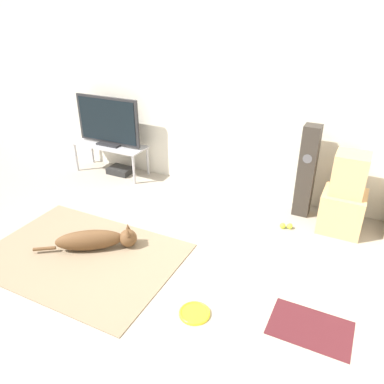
# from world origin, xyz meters

# --- Properties ---
(ground_plane) EXTENTS (12.00, 12.00, 0.00)m
(ground_plane) POSITION_xyz_m (0.00, 0.00, 0.00)
(ground_plane) COLOR #9E9384
(wall_back) EXTENTS (8.00, 0.06, 2.55)m
(wall_back) POSITION_xyz_m (0.00, 2.10, 1.27)
(wall_back) COLOR beige
(wall_back) RESTS_ON ground_plane
(area_rug) EXTENTS (1.95, 1.38, 0.01)m
(area_rug) POSITION_xyz_m (-0.19, -0.05, 0.01)
(area_rug) COLOR #847056
(area_rug) RESTS_ON ground_plane
(dog) EXTENTS (0.90, 0.66, 0.24)m
(dog) POSITION_xyz_m (-0.12, 0.12, 0.12)
(dog) COLOR brown
(dog) RESTS_ON area_rug
(frisbee) EXTENTS (0.26, 0.26, 0.03)m
(frisbee) POSITION_xyz_m (1.20, -0.25, 0.01)
(frisbee) COLOR yellow
(frisbee) RESTS_ON ground_plane
(cardboard_box_lower) EXTENTS (0.46, 0.46, 0.46)m
(cardboard_box_lower) POSITION_xyz_m (2.10, 1.67, 0.23)
(cardboard_box_lower) COLOR tan
(cardboard_box_lower) RESTS_ON ground_plane
(cardboard_box_upper) EXTENTS (0.34, 0.34, 0.46)m
(cardboard_box_upper) POSITION_xyz_m (2.10, 1.67, 0.69)
(cardboard_box_upper) COLOR tan
(cardboard_box_upper) RESTS_ON cardboard_box_lower
(floor_speaker) EXTENTS (0.19, 0.19, 1.11)m
(floor_speaker) POSITION_xyz_m (1.63, 1.83, 0.56)
(floor_speaker) COLOR #2D2823
(floor_speaker) RESTS_ON ground_plane
(tv_stand) EXTENTS (1.10, 0.42, 0.44)m
(tv_stand) POSITION_xyz_m (-1.19, 1.80, 0.39)
(tv_stand) COLOR #A8A8AD
(tv_stand) RESTS_ON ground_plane
(tv) EXTENTS (1.03, 0.20, 0.70)m
(tv) POSITION_xyz_m (-1.19, 1.80, 0.79)
(tv) COLOR #232326
(tv) RESTS_ON tv_stand
(tennis_ball_by_boxes) EXTENTS (0.07, 0.07, 0.07)m
(tennis_ball_by_boxes) POSITION_xyz_m (1.60, 1.42, 0.03)
(tennis_ball_by_boxes) COLOR #C6E033
(tennis_ball_by_boxes) RESTS_ON ground_plane
(tennis_ball_near_speaker) EXTENTS (0.07, 0.07, 0.07)m
(tennis_ball_near_speaker) POSITION_xyz_m (1.52, 1.39, 0.03)
(tennis_ball_near_speaker) COLOR #C6E033
(tennis_ball_near_speaker) RESTS_ON ground_plane
(game_console) EXTENTS (0.35, 0.26, 0.09)m
(game_console) POSITION_xyz_m (-1.06, 1.83, 0.04)
(game_console) COLOR black
(game_console) RESTS_ON ground_plane
(door_mat) EXTENTS (0.64, 0.44, 0.01)m
(door_mat) POSITION_xyz_m (2.09, 0.03, 0.00)
(door_mat) COLOR #47191E
(door_mat) RESTS_ON ground_plane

